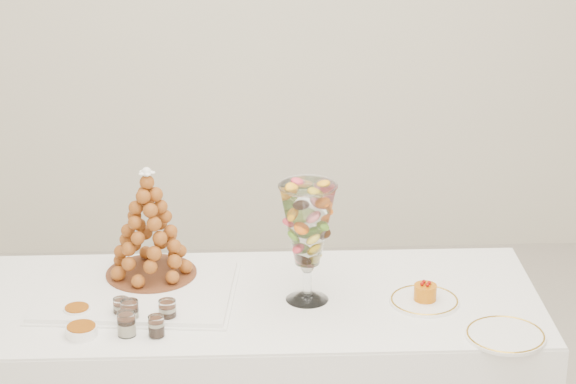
{
  "coord_description": "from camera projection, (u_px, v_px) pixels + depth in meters",
  "views": [
    {
      "loc": [
        -0.17,
        -3.05,
        2.26
      ],
      "look_at": [
        -0.03,
        0.22,
        0.99
      ],
      "focal_mm": 70.0,
      "sensor_mm": 36.0,
      "label": 1
    }
  ],
  "objects": [
    {
      "name": "croquembouche",
      "position": [
        149.0,
        223.0,
        3.57
      ],
      "size": [
        0.31,
        0.31,
        0.37
      ],
      "rotation": [
        0.0,
        0.0,
        0.33
      ],
      "color": "brown",
      "rests_on": "lace_tray"
    },
    {
      "name": "verrine_a",
      "position": [
        121.0,
        308.0,
        3.38
      ],
      "size": [
        0.05,
        0.05,
        0.07
      ],
      "primitive_type": "cylinder",
      "rotation": [
        0.0,
        0.0,
        -0.12
      ],
      "color": "white",
      "rests_on": "buffet_table"
    },
    {
      "name": "verrine_e",
      "position": [
        156.0,
        326.0,
        3.28
      ],
      "size": [
        0.06,
        0.06,
        0.06
      ],
      "primitive_type": "cylinder",
      "rotation": [
        0.0,
        0.0,
        -0.3
      ],
      "color": "white",
      "rests_on": "buffet_table"
    },
    {
      "name": "verrine_c",
      "position": [
        167.0,
        311.0,
        3.36
      ],
      "size": [
        0.07,
        0.07,
        0.07
      ],
      "primitive_type": "cylinder",
      "rotation": [
        0.0,
        0.0,
        0.35
      ],
      "color": "white",
      "rests_on": "buffet_table"
    },
    {
      "name": "ramekin_back",
      "position": [
        77.0,
        312.0,
        3.41
      ],
      "size": [
        0.08,
        0.08,
        0.03
      ],
      "primitive_type": "cylinder",
      "color": "white",
      "rests_on": "buffet_table"
    },
    {
      "name": "cake_plate",
      "position": [
        424.0,
        301.0,
        3.49
      ],
      "size": [
        0.22,
        0.22,
        0.01
      ],
      "primitive_type": "cylinder",
      "color": "white",
      "rests_on": "buffet_table"
    },
    {
      "name": "ramekin_front",
      "position": [
        82.0,
        331.0,
        3.29
      ],
      "size": [
        0.09,
        0.09,
        0.03
      ],
      "primitive_type": "cylinder",
      "color": "white",
      "rests_on": "buffet_table"
    },
    {
      "name": "verrine_d",
      "position": [
        126.0,
        324.0,
        3.28
      ],
      "size": [
        0.07,
        0.07,
        0.07
      ],
      "primitive_type": "cylinder",
      "rotation": [
        0.0,
        0.0,
        0.34
      ],
      "color": "white",
      "rests_on": "buffet_table"
    },
    {
      "name": "macaron_vase",
      "position": [
        308.0,
        226.0,
        3.42
      ],
      "size": [
        0.17,
        0.17,
        0.38
      ],
      "color": "white",
      "rests_on": "buffet_table"
    },
    {
      "name": "verrine_b",
      "position": [
        130.0,
        312.0,
        3.35
      ],
      "size": [
        0.06,
        0.06,
        0.07
      ],
      "primitive_type": "cylinder",
      "rotation": [
        0.0,
        0.0,
        -0.17
      ],
      "color": "white",
      "rests_on": "buffet_table"
    },
    {
      "name": "mousse_cake",
      "position": [
        425.0,
        292.0,
        3.48
      ],
      "size": [
        0.07,
        0.07,
        0.06
      ],
      "color": "#C46409",
      "rests_on": "cake_plate"
    },
    {
      "name": "spare_plate",
      "position": [
        505.0,
        336.0,
        3.28
      ],
      "size": [
        0.24,
        0.24,
        0.01
      ],
      "primitive_type": "cylinder",
      "color": "white",
      "rests_on": "buffet_table"
    },
    {
      "name": "lace_tray",
      "position": [
        137.0,
        291.0,
        3.54
      ],
      "size": [
        0.63,
        0.5,
        0.02
      ],
      "primitive_type": "cube",
      "rotation": [
        0.0,
        0.0,
        -0.1
      ],
      "color": "white",
      "rests_on": "buffet_table"
    }
  ]
}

